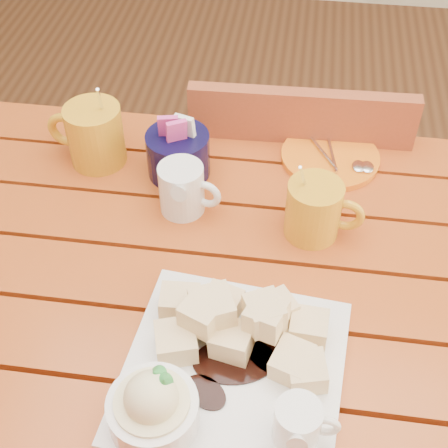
# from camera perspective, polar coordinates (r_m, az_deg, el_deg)

# --- Properties ---
(table) EXTENTS (1.20, 0.79, 0.75)m
(table) POSITION_cam_1_polar(r_m,az_deg,el_deg) (0.99, -0.35, -9.61)
(table) COLOR #A54615
(table) RESTS_ON ground
(dessert_plate) EXTENTS (0.29, 0.29, 0.11)m
(dessert_plate) POSITION_cam_1_polar(r_m,az_deg,el_deg) (0.78, -0.38, -13.11)
(dessert_plate) COLOR white
(dessert_plate) RESTS_ON table
(coffee_mug_left) EXTENTS (0.14, 0.10, 0.16)m
(coffee_mug_left) POSITION_cam_1_polar(r_m,az_deg,el_deg) (1.09, -11.83, 8.07)
(coffee_mug_left) COLOR orange
(coffee_mug_left) RESTS_ON table
(coffee_mug_right) EXTENTS (0.12, 0.08, 0.14)m
(coffee_mug_right) POSITION_cam_1_polar(r_m,az_deg,el_deg) (0.95, 8.35, 1.35)
(coffee_mug_right) COLOR orange
(coffee_mug_right) RESTS_ON table
(cream_pitcher) EXTENTS (0.10, 0.09, 0.09)m
(cream_pitcher) POSITION_cam_1_polar(r_m,az_deg,el_deg) (0.98, -3.78, 3.29)
(cream_pitcher) COLOR white
(cream_pitcher) RESTS_ON table
(sugar_caddy) EXTENTS (0.11, 0.11, 0.12)m
(sugar_caddy) POSITION_cam_1_polar(r_m,az_deg,el_deg) (1.05, -4.21, 6.48)
(sugar_caddy) COLOR black
(sugar_caddy) RESTS_ON table
(orange_saucer) EXTENTS (0.17, 0.17, 0.02)m
(orange_saucer) POSITION_cam_1_polar(r_m,az_deg,el_deg) (1.11, 9.76, 6.05)
(orange_saucer) COLOR orange
(orange_saucer) RESTS_ON table
(chair_far) EXTENTS (0.42, 0.42, 0.85)m
(chair_far) POSITION_cam_1_polar(r_m,az_deg,el_deg) (1.41, 6.02, 1.46)
(chair_far) COLOR brown
(chair_far) RESTS_ON ground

